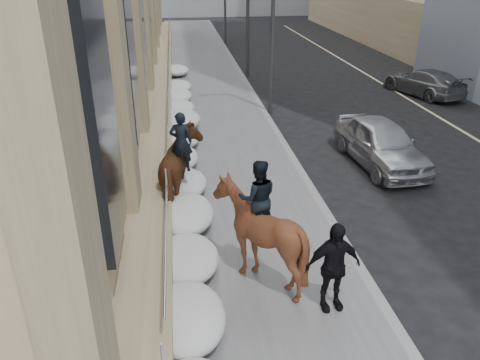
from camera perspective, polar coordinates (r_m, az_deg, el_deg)
The scene contains 12 objects.
ground at distance 9.73m, azimuth 2.61°, elevation -17.63°, with size 140.00×140.00×0.00m, color black.
sidewalk at distance 18.26m, azimuth -2.87°, elevation 4.28°, with size 5.00×80.00×0.12m, color #4F4F52.
curb at distance 18.64m, azimuth 5.20°, elevation 4.66°, with size 0.24×80.00×0.12m, color slate.
lane_line at distance 21.75m, azimuth 25.99°, elevation 5.05°, with size 0.15×70.00×0.01m, color #BFB78C.
streetlight_mid at distance 21.48m, azimuth 3.61°, elevation 19.89°, with size 1.71×0.24×8.00m.
traffic_signal at distance 29.30m, azimuth -0.95°, elevation 20.27°, with size 4.10×0.22×6.00m.
snow_bank at distance 16.30m, azimuth -7.30°, elevation 2.98°, with size 1.70×18.10×0.76m.
mounted_horse_left at distance 13.32m, azimuth -7.17°, elevation 1.41°, with size 1.43×2.70×2.75m.
mounted_horse_right at distance 10.14m, azimuth 2.25°, elevation -6.15°, with size 1.89×2.11×2.79m.
pedestrian at distance 9.61m, azimuth 11.25°, elevation -10.32°, with size 1.15×0.48×1.96m, color black.
car_silver at distance 17.11m, azimuth 16.80°, elevation 4.37°, with size 1.90×4.72×1.61m, color #B3B5BC.
car_grey at distance 27.16m, azimuth 21.48°, elevation 11.05°, with size 1.93×4.75×1.38m, color #595B61.
Camera 1 is at (-1.37, -6.98, 6.64)m, focal length 35.00 mm.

